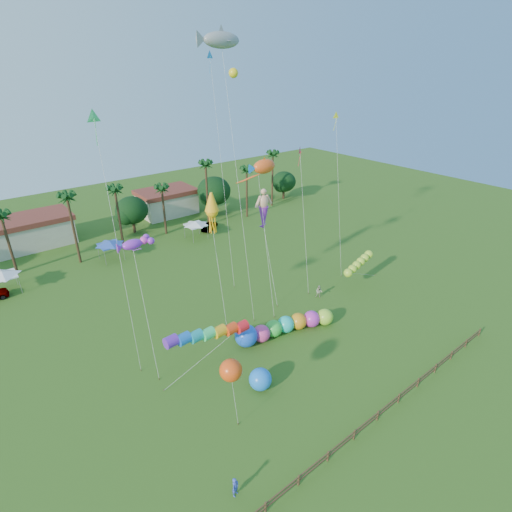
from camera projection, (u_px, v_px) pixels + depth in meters
ground at (323, 379)px, 37.15m from camera, size 160.00×160.00×0.00m
tree_line at (148, 207)px, 68.17m from camera, size 69.46×8.91×11.00m
buildings_row at (99, 219)px, 69.64m from camera, size 35.00×7.00×4.00m
tent_row at (111, 244)px, 58.08m from camera, size 31.00×4.00×0.60m
fence at (378, 415)px, 32.67m from camera, size 36.12×0.12×1.00m
car_b at (209, 226)px, 70.00m from camera, size 4.17×3.41×1.34m
spectator_a at (235, 487)px, 26.92m from camera, size 0.68×0.57×1.59m
spectator_b at (319, 292)px, 49.75m from camera, size 0.96×1.01×1.65m
caterpillar_inflatable at (281, 327)px, 42.87m from camera, size 11.54×4.90×2.38m
blue_ball at (260, 379)px, 35.73m from camera, size 2.06×2.06×2.06m
rainbow_tube at (225, 335)px, 37.49m from camera, size 10.45×2.04×4.09m
green_worm at (348, 273)px, 50.17m from camera, size 9.63×2.28×3.40m
orange_ball_kite at (231, 370)px, 29.68m from camera, size 2.15×2.15×6.83m
merman_kite at (263, 212)px, 47.94m from camera, size 2.81×5.70×12.82m
fish_kite at (264, 167)px, 43.23m from camera, size 4.42×5.83×17.30m
shark_kite at (222, 40)px, 38.49m from camera, size 5.45×7.71×29.50m
squid_kite at (212, 211)px, 41.63m from camera, size 2.01×4.67×14.70m
lobster_kite at (132, 245)px, 35.57m from camera, size 3.46×5.54×12.62m
delta_kite_red at (300, 154)px, 47.01m from camera, size 1.94×4.53×17.79m
delta_kite_yellow at (336, 120)px, 49.58m from camera, size 1.58×4.39×21.16m
delta_kite_green at (94, 122)px, 31.83m from camera, size 1.61×4.47×23.33m
delta_kite_blue at (211, 64)px, 44.26m from camera, size 1.33×4.80×27.81m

